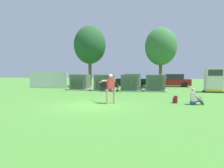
% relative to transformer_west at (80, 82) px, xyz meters
% --- Properties ---
extents(ground_plane, '(96.00, 96.00, 0.00)m').
position_rel_transformer_west_xyz_m(ground_plane, '(4.38, -9.12, -0.79)').
color(ground_plane, '#478433').
extents(fence_panel, '(4.80, 0.12, 2.00)m').
position_rel_transformer_west_xyz_m(fence_panel, '(-4.57, 1.38, 0.21)').
color(fence_panel, silver).
rests_on(fence_panel, ground).
extents(transformer_west, '(2.10, 1.70, 1.62)m').
position_rel_transformer_west_xyz_m(transformer_west, '(0.00, 0.00, 0.00)').
color(transformer_west, '#9E9B93').
rests_on(transformer_west, ground).
extents(transformer_mid_west, '(2.10, 1.70, 1.62)m').
position_rel_transformer_west_xyz_m(transformer_mid_west, '(2.71, -0.28, 0.00)').
color(transformer_mid_west, '#9E9B93').
rests_on(transformer_mid_west, ground).
extents(transformer_mid_east, '(2.10, 1.70, 1.62)m').
position_rel_transformer_west_xyz_m(transformer_mid_east, '(5.40, -0.21, 0.00)').
color(transformer_mid_east, '#9E9B93').
rests_on(transformer_mid_east, ground).
extents(transformer_east, '(2.10, 1.70, 1.62)m').
position_rel_transformer_west_xyz_m(transformer_east, '(7.76, 0.10, 0.00)').
color(transformer_east, '#9E9B93').
rests_on(transformer_east, ground).
extents(generator_enclosure, '(1.60, 1.40, 2.30)m').
position_rel_transformer_west_xyz_m(generator_enclosure, '(12.96, 0.38, 0.35)').
color(generator_enclosure, '#262626').
rests_on(generator_enclosure, ground).
extents(park_bench, '(1.83, 0.57, 0.92)m').
position_rel_transformer_west_xyz_m(park_bench, '(3.47, -1.19, -0.25)').
color(park_bench, black).
rests_on(park_bench, ground).
extents(batter, '(1.30, 1.33, 1.74)m').
position_rel_transformer_west_xyz_m(batter, '(5.23, -8.19, 0.19)').
color(batter, tan).
rests_on(batter, ground).
extents(sports_ball, '(0.09, 0.09, 0.09)m').
position_rel_transformer_west_xyz_m(sports_ball, '(6.07, -8.72, -0.74)').
color(sports_ball, white).
rests_on(sports_ball, ground).
extents(seated_spectator, '(0.76, 0.60, 0.96)m').
position_rel_transformer_west_xyz_m(seated_spectator, '(10.04, -7.50, -0.41)').
color(seated_spectator, '#384C75').
rests_on(seated_spectator, ground).
extents(backpack, '(0.31, 0.36, 0.44)m').
position_rel_transformer_west_xyz_m(backpack, '(9.00, -7.15, -0.57)').
color(backpack, maroon).
rests_on(backpack, ground).
extents(tree_left, '(4.04, 4.04, 7.71)m').
position_rel_transformer_west_xyz_m(tree_left, '(-0.55, 4.69, 4.50)').
color(tree_left, brown).
rests_on(tree_left, ground).
extents(tree_center_left, '(3.71, 3.71, 7.09)m').
position_rel_transformer_west_xyz_m(tree_center_left, '(8.25, 4.78, 4.08)').
color(tree_center_left, brown).
rests_on(tree_center_left, ground).
extents(parked_car_leftmost, '(4.28, 2.08, 1.62)m').
position_rel_transformer_west_xyz_m(parked_car_leftmost, '(4.50, 7.32, -0.04)').
color(parked_car_leftmost, black).
rests_on(parked_car_leftmost, ground).
extents(parked_car_left_of_center, '(4.35, 2.24, 1.62)m').
position_rel_transformer_west_xyz_m(parked_car_left_of_center, '(9.87, 6.92, -0.04)').
color(parked_car_left_of_center, maroon).
rests_on(parked_car_left_of_center, ground).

